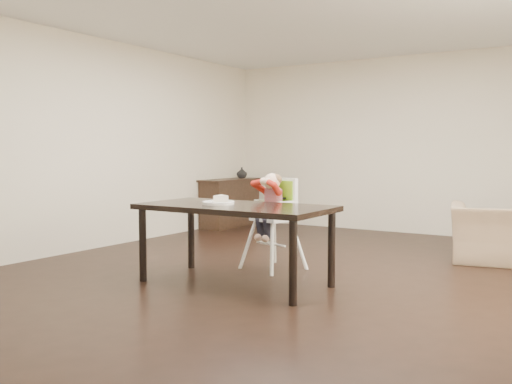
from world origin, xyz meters
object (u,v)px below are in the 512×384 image
(high_chair, at_px, (275,202))
(sideboard, at_px, (230,202))
(dining_table, at_px, (235,213))
(armchair, at_px, (499,224))

(high_chair, xyz_separation_m, sideboard, (-2.39, 2.60, -0.32))
(high_chair, bearing_deg, sideboard, 149.65)
(dining_table, height_order, armchair, armchair)
(armchair, height_order, sideboard, armchair)
(dining_table, distance_m, sideboard, 4.20)
(dining_table, relative_size, high_chair, 1.77)
(high_chair, height_order, sideboard, high_chair)
(high_chair, bearing_deg, armchair, 56.69)
(sideboard, bearing_deg, dining_table, -54.60)
(high_chair, relative_size, armchair, 1.01)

